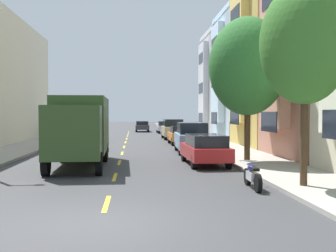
{
  "coord_description": "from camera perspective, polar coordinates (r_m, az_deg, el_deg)",
  "views": [
    {
      "loc": [
        0.79,
        -10.04,
        2.56
      ],
      "look_at": [
        3.7,
        27.15,
        1.4
      ],
      "focal_mm": 45.66,
      "sensor_mm": 36.0,
      "label": 1
    }
  ],
  "objects": [
    {
      "name": "parked_hatchback_orange",
      "position": [
        34.36,
        1.68,
        -1.23
      ],
      "size": [
        1.82,
        4.03,
        1.5
      ],
      "color": "orange",
      "rests_on": "ground_plane"
    },
    {
      "name": "street_tree_nearest",
      "position": [
        15.02,
        17.8,
        10.45
      ],
      "size": [
        2.96,
        2.96,
        6.75
      ],
      "color": "#47331E",
      "rests_on": "sidewalk_right"
    },
    {
      "name": "sidewalk_right",
      "position": [
        38.64,
        4.93,
        -1.92
      ],
      "size": [
        3.2,
        120.0,
        0.14
      ],
      "primitive_type": "cube",
      "color": "#A39E93",
      "rests_on": "ground_plane"
    },
    {
      "name": "sidewalk_left",
      "position": [
        38.93,
        -16.17,
        -1.95
      ],
      "size": [
        3.2,
        120.0,
        0.14
      ],
      "primitive_type": "cube",
      "color": "#A39E93",
      "rests_on": "ground_plane"
    },
    {
      "name": "parked_wagon_red",
      "position": [
        20.99,
        4.96,
        -3.02
      ],
      "size": [
        1.95,
        4.75,
        1.5
      ],
      "color": "#AD1E1E",
      "rests_on": "ground_plane"
    },
    {
      "name": "townhouse_fourth_powder_blue",
      "position": [
        41.47,
        14.46,
        6.14
      ],
      "size": [
        11.78,
        7.91,
        11.9
      ],
      "color": "#9EB7CC",
      "rests_on": "ground_plane"
    },
    {
      "name": "parked_sedan_white",
      "position": [
        31.65,
        -13.96,
        -1.55
      ],
      "size": [
        1.89,
        4.53,
        1.43
      ],
      "color": "silver",
      "rests_on": "ground_plane"
    },
    {
      "name": "lane_centerline_dashes",
      "position": [
        34.64,
        -5.78,
        -2.46
      ],
      "size": [
        0.14,
        47.2,
        0.01
      ],
      "color": "yellow",
      "rests_on": "ground_plane"
    },
    {
      "name": "parked_pickup_forest",
      "position": [
        42.79,
        -11.48,
        -0.57
      ],
      "size": [
        2.08,
        5.33,
        1.73
      ],
      "color": "#194C28",
      "rests_on": "ground_plane"
    },
    {
      "name": "ground_plane",
      "position": [
        40.13,
        -5.6,
        -1.88
      ],
      "size": [
        160.0,
        160.0,
        0.0
      ],
      "primitive_type": "plane",
      "color": "#38383A"
    },
    {
      "name": "parked_motorcycle",
      "position": [
        14.75,
        11.21,
        -6.63
      ],
      "size": [
        0.62,
        2.05,
        0.9
      ],
      "color": "black",
      "rests_on": "ground_plane"
    },
    {
      "name": "delivery_box_truck",
      "position": [
        21.02,
        -11.57,
        -0.06
      ],
      "size": [
        2.58,
        8.14,
        3.32
      ],
      "color": "#2D471E",
      "rests_on": "ground_plane"
    },
    {
      "name": "townhouse_fifth_dove_grey",
      "position": [
        49.47,
        12.55,
        5.19
      ],
      "size": [
        13.86,
        7.91,
        11.48
      ],
      "color": "#A8A8AD",
      "rests_on": "ground_plane"
    },
    {
      "name": "parked_suv_sky",
      "position": [
        27.34,
        3.19,
        -1.52
      ],
      "size": [
        2.07,
        4.85,
        1.93
      ],
      "color": "#7A9EC6",
      "rests_on": "ground_plane"
    },
    {
      "name": "parked_suv_champagne",
      "position": [
        41.56,
        0.64,
        -0.39
      ],
      "size": [
        2.01,
        4.82,
        1.93
      ],
      "color": "tan",
      "rests_on": "ground_plane"
    },
    {
      "name": "parked_hatchback_silver",
      "position": [
        53.39,
        -0.51,
        -0.15
      ],
      "size": [
        1.84,
        4.04,
        1.5
      ],
      "color": "#B2B5BA",
      "rests_on": "ground_plane"
    },
    {
      "name": "moving_charcoal_sedan",
      "position": [
        57.71,
        -3.47,
        -0.02
      ],
      "size": [
        1.8,
        4.5,
        1.43
      ],
      "color": "#333338",
      "rests_on": "ground_plane"
    },
    {
      "name": "street_tree_second",
      "position": [
        21.78,
        10.57,
        7.83
      ],
      "size": [
        3.85,
        3.85,
        7.18
      ],
      "color": "#47331E",
      "rests_on": "sidewalk_right"
    },
    {
      "name": "townhouse_third_mustard",
      "position": [
        33.84,
        18.37,
        7.99
      ],
      "size": [
        11.04,
        7.91,
        12.93
      ],
      "color": "tan",
      "rests_on": "ground_plane"
    }
  ]
}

